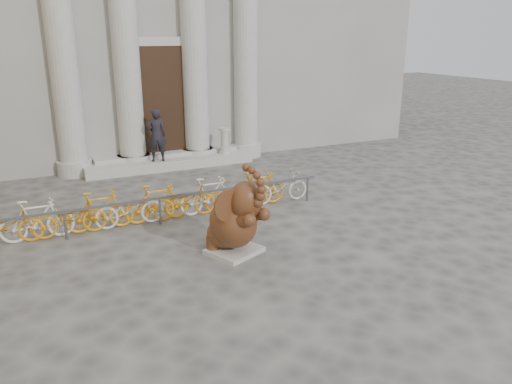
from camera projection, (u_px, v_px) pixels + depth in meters
name	position (u px, v px, depth m)	size (l,w,h in m)	color
ground	(302.00, 277.00, 9.93)	(80.00, 80.00, 0.00)	#474442
entrance_steps	(170.00, 162.00, 17.96)	(6.00, 1.20, 0.36)	#A8A59E
elephant_statue	(235.00, 221.00, 10.76)	(1.42, 1.66, 2.09)	#A8A59E
bike_rack	(157.00, 203.00, 12.71)	(9.01, 0.53, 1.00)	slate
pedestrian	(156.00, 135.00, 17.13)	(0.67, 0.44, 1.84)	black
balustrade_post	(224.00, 142.00, 18.33)	(0.39, 0.39, 0.96)	#A8A59E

